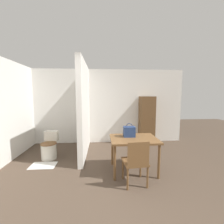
% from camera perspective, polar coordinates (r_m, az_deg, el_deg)
% --- Properties ---
extents(ground_plane, '(16.00, 16.00, 0.00)m').
position_cam_1_polar(ground_plane, '(2.41, -2.88, -36.10)').
color(ground_plane, '#4C3D30').
extents(wall_back, '(5.55, 0.12, 2.50)m').
position_cam_1_polar(wall_back, '(5.17, -3.71, 2.14)').
color(wall_back, white).
rests_on(wall_back, ground_plane).
extents(partition_wall, '(0.12, 1.91, 2.50)m').
position_cam_1_polar(partition_wall, '(4.19, -10.55, 1.08)').
color(partition_wall, white).
rests_on(partition_wall, ground_plane).
extents(dining_table, '(0.98, 0.78, 0.73)m').
position_cam_1_polar(dining_table, '(3.27, 8.25, -11.24)').
color(dining_table, brown).
rests_on(dining_table, ground_plane).
extents(wooden_chair, '(0.45, 0.45, 0.85)m').
position_cam_1_polar(wooden_chair, '(2.84, 9.11, -17.91)').
color(wooden_chair, brown).
rests_on(wooden_chair, ground_plane).
extents(toilet, '(0.40, 0.55, 0.67)m').
position_cam_1_polar(toilet, '(4.33, -22.70, -12.29)').
color(toilet, silver).
rests_on(toilet, ground_plane).
extents(handbag, '(0.25, 0.18, 0.30)m').
position_cam_1_polar(handbag, '(3.31, 6.57, -7.39)').
color(handbag, navy).
rests_on(handbag, dining_table).
extents(wooden_cabinet, '(0.48, 0.43, 1.59)m').
position_cam_1_polar(wooden_cabinet, '(5.17, 13.06, -3.06)').
color(wooden_cabinet, brown).
rests_on(wooden_cabinet, ground_plane).
extents(bath_mat, '(0.57, 0.37, 0.01)m').
position_cam_1_polar(bath_mat, '(4.02, -24.72, -18.01)').
color(bath_mat, silver).
rests_on(bath_mat, ground_plane).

